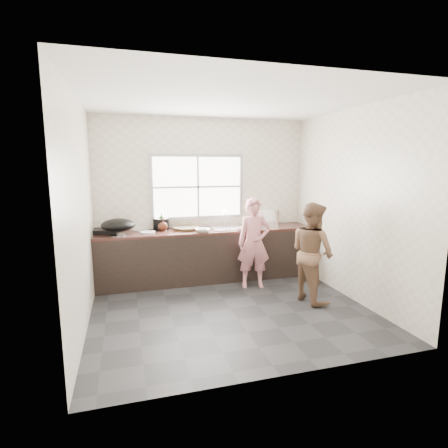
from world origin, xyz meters
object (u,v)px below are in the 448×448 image
object	(u,v)px
person_side	(312,252)
bottle_brown_tall	(161,224)
glass_jar	(165,228)
pot_lid_left	(117,235)
bowl_crabs	(256,226)
woman	(254,246)
dish_rack	(268,217)
cutting_board	(186,228)
bowl_mince	(203,230)
black_pot	(161,224)
bowl_held	(241,228)
bottle_brown_short	(163,225)
burner	(104,230)
plate_food	(148,232)
bottle_green	(162,221)
pot_lid_right	(141,230)
wok	(118,225)

from	to	relation	value
person_side	bottle_brown_tall	xyz separation A→B (m)	(-1.95, 1.53, 0.25)
glass_jar	pot_lid_left	bearing A→B (deg)	-162.87
person_side	bowl_crabs	bearing A→B (deg)	5.91
woman	dish_rack	distance (m)	1.02
cutting_board	glass_jar	xyz separation A→B (m)	(-0.35, -0.00, 0.02)
bowl_mince	black_pot	distance (m)	0.74
bowl_held	bottle_brown_short	xyz separation A→B (m)	(-1.25, 0.30, 0.06)
pot_lid_left	burner	bearing A→B (deg)	122.00
person_side	dish_rack	distance (m)	1.56
cutting_board	plate_food	distance (m)	0.64
black_pot	bottle_green	size ratio (longest dim) A/B	0.92
cutting_board	pot_lid_right	xyz separation A→B (m)	(-0.73, 0.14, -0.02)
pot_lid_right	bottle_brown_tall	bearing A→B (deg)	0.00
bottle_brown_tall	burner	xyz separation A→B (m)	(-0.90, -0.03, -0.06)
bottle_brown_tall	glass_jar	size ratio (longest dim) A/B	2.14
bowl_mince	wok	bearing A→B (deg)	175.26
plate_food	bottle_brown_short	xyz separation A→B (m)	(0.25, 0.12, 0.08)
bowl_crabs	bottle_brown_tall	size ratio (longest dim) A/B	1.00
burner	wok	world-z (taller)	wok
plate_food	wok	bearing A→B (deg)	-170.47
person_side	bottle_brown_tall	size ratio (longest dim) A/B	7.31
plate_food	pot_lid_right	world-z (taller)	plate_food
cutting_board	pot_lid_left	size ratio (longest dim) A/B	1.75
bowl_crabs	bowl_mince	bearing A→B (deg)	-170.88
bowl_held	burner	size ratio (longest dim) A/B	0.42
bottle_brown_tall	cutting_board	bearing A→B (deg)	-19.95
person_side	dish_rack	xyz separation A→B (m)	(-0.03, 1.53, 0.29)
bowl_held	pot_lid_left	bearing A→B (deg)	178.04
woman	glass_jar	world-z (taller)	woman
bottle_green	cutting_board	bearing A→B (deg)	-20.40
plate_food	burner	xyz separation A→B (m)	(-0.67, 0.23, 0.02)
bottle_green	bowl_mince	bearing A→B (deg)	-36.06
black_pot	wok	distance (m)	0.75
person_side	bowl_held	xyz separation A→B (m)	(-0.69, 1.09, 0.18)
bowl_held	plate_food	size ratio (longest dim) A/B	0.77
cutting_board	bottle_green	xyz separation A→B (m)	(-0.38, 0.14, 0.12)
wok	dish_rack	world-z (taller)	dish_rack
woman	bowl_mince	xyz separation A→B (m)	(-0.75, 0.34, 0.23)
pot_lid_right	burner	bearing A→B (deg)	-177.04
plate_food	burner	distance (m)	0.71
dish_rack	glass_jar	bearing A→B (deg)	-157.61
bottle_brown_short	bowl_held	bearing A→B (deg)	-13.55
bowl_crabs	bottle_brown_tall	xyz separation A→B (m)	(-1.58, 0.29, 0.07)
plate_food	burner	bearing A→B (deg)	161.10
black_pot	pot_lid_left	distance (m)	0.78
cutting_board	wok	world-z (taller)	wok
pot_lid_left	woman	bearing A→B (deg)	-11.30
woman	glass_jar	size ratio (longest dim) A/B	14.63
bowl_held	bowl_crabs	bearing A→B (deg)	26.44
bowl_held	glass_jar	distance (m)	1.25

